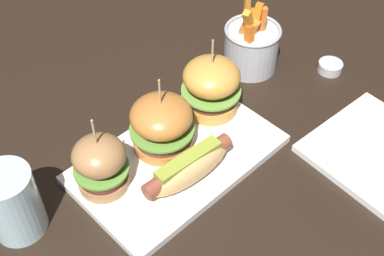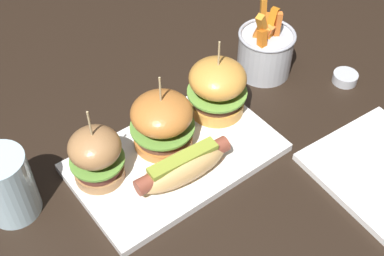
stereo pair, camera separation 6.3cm
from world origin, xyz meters
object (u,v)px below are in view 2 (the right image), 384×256
object	(u,v)px
hot_dog	(183,166)
slider_center	(163,121)
slider_left	(96,155)
sauce_ramekin	(345,77)
slider_right	(217,87)
fries_bucket	(265,51)
side_plate	(383,170)
platter_main	(176,157)
water_glass	(7,186)

from	to	relation	value
hot_dog	slider_center	world-z (taller)	slider_center
slider_left	sauce_ramekin	world-z (taller)	slider_left
slider_right	fries_bucket	size ratio (longest dim) A/B	1.04
hot_dog	sauce_ramekin	size ratio (longest dim) A/B	3.47
sauce_ramekin	side_plate	bearing A→B (deg)	-123.67
side_plate	slider_right	bearing A→B (deg)	115.88
platter_main	slider_center	world-z (taller)	slider_center
slider_right	side_plate	distance (m)	0.29
slider_center	fries_bucket	size ratio (longest dim) A/B	1.00
slider_right	fries_bucket	xyz separation A→B (m)	(0.15, 0.04, -0.02)
slider_left	sauce_ramekin	distance (m)	0.49
platter_main	side_plate	xyz separation A→B (m)	(0.24, -0.22, -0.00)
water_glass	platter_main	bearing A→B (deg)	-15.69
fries_bucket	water_glass	xyz separation A→B (m)	(-0.51, -0.01, 0.01)
sauce_ramekin	water_glass	world-z (taller)	water_glass
water_glass	slider_center	bearing A→B (deg)	-7.95
fries_bucket	side_plate	xyz separation A→B (m)	(-0.02, -0.30, -0.04)
fries_bucket	side_plate	distance (m)	0.30
fries_bucket	water_glass	distance (m)	0.51
slider_left	fries_bucket	xyz separation A→B (m)	(0.38, 0.04, -0.01)
platter_main	sauce_ramekin	xyz separation A→B (m)	(0.36, -0.04, 0.00)
fries_bucket	sauce_ramekin	size ratio (longest dim) A/B	2.99
sauce_ramekin	side_plate	size ratio (longest dim) A/B	0.23
sauce_ramekin	water_glass	xyz separation A→B (m)	(-0.60, 0.10, 0.05)
slider_center	side_plate	bearing A→B (deg)	-46.25
hot_dog	slider_right	bearing A→B (deg)	32.17
slider_right	water_glass	xyz separation A→B (m)	(-0.36, 0.03, -0.01)
sauce_ramekin	water_glass	size ratio (longest dim) A/B	0.41
slider_center	side_plate	distance (m)	0.35
platter_main	hot_dog	xyz separation A→B (m)	(-0.02, -0.04, 0.03)
platter_main	slider_right	distance (m)	0.14
platter_main	side_plate	bearing A→B (deg)	-41.97
fries_bucket	sauce_ramekin	distance (m)	0.16
slider_right	water_glass	distance (m)	0.36
platter_main	water_glass	world-z (taller)	water_glass
slider_center	fries_bucket	xyz separation A→B (m)	(0.26, 0.05, -0.01)
slider_right	water_glass	size ratio (longest dim) A/B	1.29
platter_main	sauce_ramekin	world-z (taller)	sauce_ramekin
hot_dog	fries_bucket	xyz separation A→B (m)	(0.28, 0.12, 0.01)
slider_right	sauce_ramekin	distance (m)	0.26
platter_main	slider_right	size ratio (longest dim) A/B	2.27
fries_bucket	slider_center	bearing A→B (deg)	-170.27
platter_main	fries_bucket	bearing A→B (deg)	16.73
side_plate	slider_left	bearing A→B (deg)	144.69
fries_bucket	sauce_ramekin	xyz separation A→B (m)	(0.10, -0.12, -0.04)
side_plate	platter_main	bearing A→B (deg)	138.03
platter_main	water_glass	bearing A→B (deg)	164.31
hot_dog	side_plate	world-z (taller)	hot_dog
hot_dog	fries_bucket	bearing A→B (deg)	23.63
slider_right	sauce_ramekin	size ratio (longest dim) A/B	3.13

